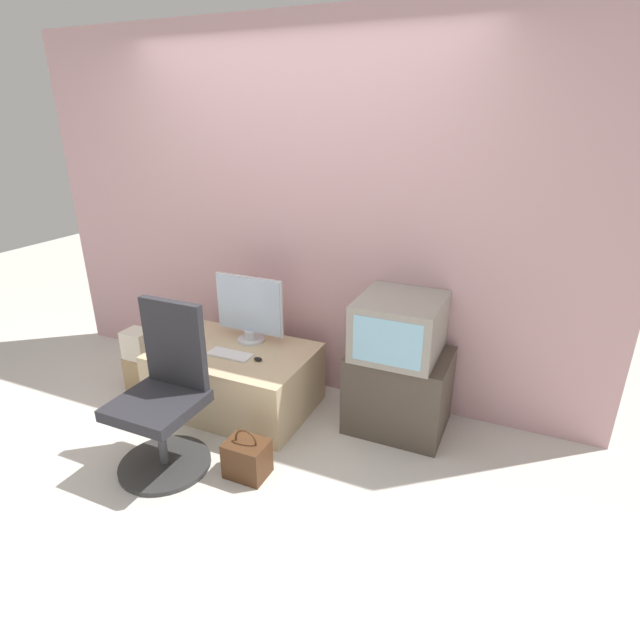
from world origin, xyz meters
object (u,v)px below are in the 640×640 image
object	(u,v)px
office_chair	(164,402)
book	(139,412)
keyboard	(230,355)
handbag	(247,458)
mouse	(258,359)
main_monitor	(249,310)
cardboard_box_lower	(143,374)
crt_tv	(400,326)

from	to	relation	value
office_chair	book	xyz separation A→B (m)	(-0.56, 0.32, -0.41)
keyboard	handbag	distance (m)	0.79
keyboard	mouse	xyz separation A→B (m)	(0.22, 0.01, 0.01)
main_monitor	cardboard_box_lower	xyz separation A→B (m)	(-0.81, -0.29, -0.55)
main_monitor	handbag	world-z (taller)	main_monitor
keyboard	mouse	world-z (taller)	mouse
office_chair	crt_tv	bearing A→B (deg)	39.36
main_monitor	office_chair	bearing A→B (deg)	-93.62
main_monitor	cardboard_box_lower	distance (m)	1.03
keyboard	handbag	xyz separation A→B (m)	(0.45, -0.54, -0.34)
handbag	book	bearing A→B (deg)	167.18
office_chair	book	distance (m)	0.76
office_chair	cardboard_box_lower	xyz separation A→B (m)	(-0.76, 0.59, -0.28)
main_monitor	office_chair	world-z (taller)	office_chair
mouse	handbag	xyz separation A→B (m)	(0.23, -0.55, -0.35)
cardboard_box_lower	handbag	world-z (taller)	handbag
keyboard	mouse	distance (m)	0.22
office_chair	handbag	xyz separation A→B (m)	(0.50, 0.08, -0.30)
keyboard	book	bearing A→B (deg)	-153.66
mouse	office_chair	world-z (taller)	office_chair
main_monitor	mouse	size ratio (longest dim) A/B	9.03
office_chair	cardboard_box_lower	size ratio (longest dim) A/B	3.53
cardboard_box_lower	keyboard	bearing A→B (deg)	2.00
main_monitor	book	size ratio (longest dim) A/B	2.92
office_chair	cardboard_box_lower	bearing A→B (deg)	141.80
office_chair	cardboard_box_lower	distance (m)	1.00
mouse	keyboard	bearing A→B (deg)	-177.49
mouse	cardboard_box_lower	distance (m)	1.07
main_monitor	book	bearing A→B (deg)	-137.42
main_monitor	handbag	size ratio (longest dim) A/B	1.71
crt_tv	handbag	xyz separation A→B (m)	(-0.64, -0.86, -0.62)
main_monitor	cardboard_box_lower	bearing A→B (deg)	-160.06
keyboard	office_chair	bearing A→B (deg)	-94.33
main_monitor	crt_tv	size ratio (longest dim) A/B	0.95
mouse	office_chair	bearing A→B (deg)	-112.85
book	office_chair	bearing A→B (deg)	-29.74
office_chair	book	size ratio (longest dim) A/B	5.50
crt_tv	office_chair	world-z (taller)	office_chair
keyboard	cardboard_box_lower	bearing A→B (deg)	-178.00
crt_tv	handbag	bearing A→B (deg)	-126.82
handbag	office_chair	bearing A→B (deg)	-171.02
main_monitor	keyboard	world-z (taller)	main_monitor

